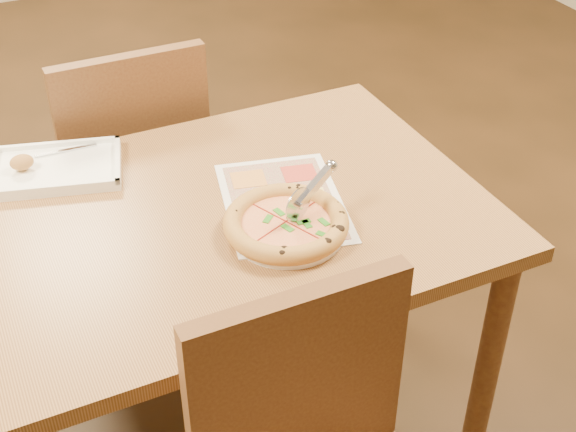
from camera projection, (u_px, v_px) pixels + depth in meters
name	position (u px, v px, depth m)	size (l,w,h in m)	color
dining_table	(201.00, 248.00, 1.84)	(1.30, 0.85, 0.72)	olive
chair_far	(131.00, 150.00, 2.32)	(0.42, 0.42, 0.47)	brown
plate	(288.00, 232.00, 1.74)	(0.24, 0.24, 0.01)	white
pizza	(286.00, 223.00, 1.73)	(0.27, 0.27, 0.04)	gold
pizza_cutter	(309.00, 192.00, 1.72)	(0.15, 0.08, 0.09)	silver
appetizer_tray	(54.00, 169.00, 1.93)	(0.35, 0.28, 0.06)	white
menu	(283.00, 202.00, 1.84)	(0.27, 0.37, 0.01)	white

